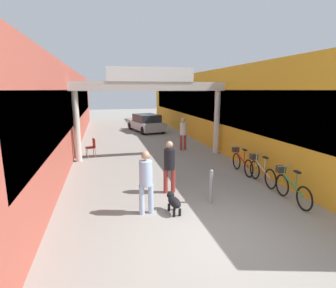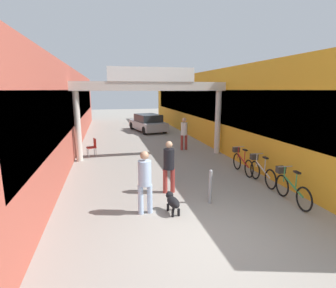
% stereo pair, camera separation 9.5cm
% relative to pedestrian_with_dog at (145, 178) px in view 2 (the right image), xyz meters
% --- Properties ---
extents(ground_plane, '(80.00, 80.00, 0.00)m').
position_rel_pedestrian_with_dog_xyz_m(ground_plane, '(1.19, -1.57, -0.96)').
color(ground_plane, gray).
extents(storefront_left, '(3.00, 26.00, 4.23)m').
position_rel_pedestrian_with_dog_xyz_m(storefront_left, '(-3.90, 9.43, 1.16)').
color(storefront_left, '#B25142').
rests_on(storefront_left, ground_plane).
extents(storefront_right, '(3.00, 26.00, 4.23)m').
position_rel_pedestrian_with_dog_xyz_m(storefront_right, '(6.29, 9.43, 1.16)').
color(storefront_right, gold).
rests_on(storefront_right, ground_plane).
extents(arcade_sign_gateway, '(7.40, 0.47, 4.18)m').
position_rel_pedestrian_with_dog_xyz_m(arcade_sign_gateway, '(1.19, 5.79, 2.03)').
color(arcade_sign_gateway, beige).
rests_on(arcade_sign_gateway, ground_plane).
extents(pedestrian_with_dog, '(0.39, 0.35, 1.68)m').
position_rel_pedestrian_with_dog_xyz_m(pedestrian_with_dog, '(0.00, 0.00, 0.00)').
color(pedestrian_with_dog, '#A5BFE0').
rests_on(pedestrian_with_dog, ground_plane).
extents(pedestrian_companion, '(0.38, 0.34, 1.65)m').
position_rel_pedestrian_with_dog_xyz_m(pedestrian_companion, '(0.93, 1.24, -0.01)').
color(pedestrian_companion, '#99332D').
rests_on(pedestrian_companion, ground_plane).
extents(pedestrian_carrying_crate, '(0.39, 0.37, 1.73)m').
position_rel_pedestrian_with_dog_xyz_m(pedestrian_carrying_crate, '(3.12, 6.92, 0.04)').
color(pedestrian_carrying_crate, '#99332D').
rests_on(pedestrian_carrying_crate, ground_plane).
extents(dog_on_leash, '(0.34, 0.70, 0.50)m').
position_rel_pedestrian_with_dog_xyz_m(dog_on_leash, '(0.70, -0.12, -0.65)').
color(dog_on_leash, black).
rests_on(dog_on_leash, ground_plane).
extents(bicycle_green_nearest, '(0.46, 1.69, 0.98)m').
position_rel_pedestrian_with_dog_xyz_m(bicycle_green_nearest, '(4.18, -0.22, -0.52)').
color(bicycle_green_nearest, black).
rests_on(bicycle_green_nearest, ground_plane).
extents(bicycle_silver_second, '(0.46, 1.69, 0.98)m').
position_rel_pedestrian_with_dog_xyz_m(bicycle_silver_second, '(4.25, 1.38, -0.52)').
color(bicycle_silver_second, black).
rests_on(bicycle_silver_second, ground_plane).
extents(bicycle_red_third, '(0.46, 1.69, 0.98)m').
position_rel_pedestrian_with_dog_xyz_m(bicycle_red_third, '(4.17, 2.59, -0.52)').
color(bicycle_red_third, black).
rests_on(bicycle_red_third, ground_plane).
extents(bollard_post_metal, '(0.10, 0.10, 1.00)m').
position_rel_pedestrian_with_dog_xyz_m(bollard_post_metal, '(1.89, 0.21, -0.45)').
color(bollard_post_metal, gray).
rests_on(bollard_post_metal, ground_plane).
extents(cafe_chair_red_nearer, '(0.49, 0.49, 0.89)m').
position_rel_pedestrian_with_dog_xyz_m(cafe_chair_red_nearer, '(-1.58, 6.46, -0.42)').
color(cafe_chair_red_nearer, gray).
rests_on(cafe_chair_red_nearer, ground_plane).
extents(parked_car_silver, '(2.58, 4.29, 1.33)m').
position_rel_pedestrian_with_dog_xyz_m(parked_car_silver, '(2.23, 13.79, -0.31)').
color(parked_car_silver, '#99999E').
rests_on(parked_car_silver, ground_plane).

